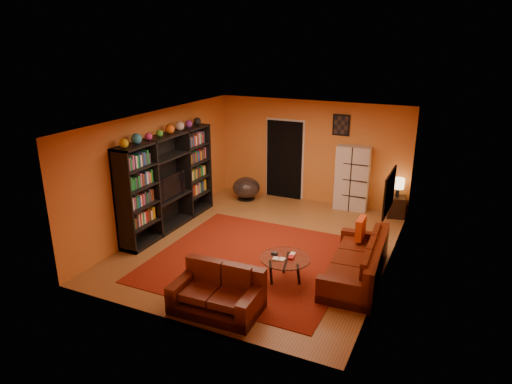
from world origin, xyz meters
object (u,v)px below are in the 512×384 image
at_px(sofa, 360,264).
at_px(entertainment_unit, 168,182).
at_px(tv, 169,186).
at_px(storage_cabinet, 352,178).
at_px(bowl_chair, 246,188).
at_px(coffee_table, 285,260).
at_px(loveseat, 219,292).
at_px(table_lamp, 398,184).
at_px(side_table, 396,207).

bearing_deg(sofa, entertainment_unit, 169.56).
bearing_deg(tv, storage_cabinet, -49.73).
relative_size(tv, bowl_chair, 1.28).
xyz_separation_m(tv, coffee_table, (3.19, -1.13, -0.58)).
bearing_deg(coffee_table, sofa, 29.11).
bearing_deg(bowl_chair, entertainment_unit, -107.70).
bearing_deg(loveseat, bowl_chair, 19.37).
bearing_deg(table_lamp, tv, -147.91).
height_order(tv, bowl_chair, tv).
xyz_separation_m(tv, sofa, (4.36, -0.48, -0.70)).
bearing_deg(bowl_chair, coffee_table, -54.84).
height_order(storage_cabinet, table_lamp, storage_cabinet).
height_order(tv, storage_cabinet, storage_cabinet).
xyz_separation_m(loveseat, bowl_chair, (-1.86, 4.78, 0.03)).
distance_m(loveseat, coffee_table, 1.39).
bearing_deg(entertainment_unit, table_lamp, 31.29).
distance_m(storage_cabinet, bowl_chair, 2.75).
bearing_deg(entertainment_unit, coffee_table, -20.07).
bearing_deg(tv, side_table, -57.91).
bearing_deg(sofa, coffee_table, -154.43).
relative_size(entertainment_unit, tv, 3.25).
bearing_deg(loveseat, sofa, -45.55).
height_order(coffee_table, bowl_chair, bowl_chair).
xyz_separation_m(loveseat, storage_cabinet, (0.81, 5.22, 0.51)).
distance_m(entertainment_unit, tv, 0.10).
height_order(bowl_chair, table_lamp, table_lamp).
relative_size(loveseat, table_lamp, 3.09).
relative_size(loveseat, coffee_table, 1.58).
distance_m(entertainment_unit, coffee_table, 3.51).
relative_size(tv, table_lamp, 2.04).
bearing_deg(table_lamp, entertainment_unit, -148.71).
xyz_separation_m(entertainment_unit, tv, (0.05, -0.06, -0.06)).
height_order(loveseat, side_table, loveseat).
distance_m(entertainment_unit, side_table, 5.36).
relative_size(entertainment_unit, side_table, 6.00).
bearing_deg(side_table, bowl_chair, -174.00).
distance_m(sofa, loveseat, 2.61).
relative_size(entertainment_unit, coffee_table, 3.39).
xyz_separation_m(entertainment_unit, side_table, (4.53, 2.75, -0.80)).
distance_m(tv, table_lamp, 5.28).
height_order(loveseat, coffee_table, loveseat).
distance_m(loveseat, storage_cabinet, 5.31).
height_order(side_table, table_lamp, table_lamp).
bearing_deg(table_lamp, bowl_chair, -174.00).
bearing_deg(side_table, entertainment_unit, -148.71).
distance_m(storage_cabinet, table_lamp, 1.10).
distance_m(tv, side_table, 5.33).
relative_size(entertainment_unit, storage_cabinet, 1.87).
bearing_deg(loveseat, table_lamp, -22.22).
height_order(tv, table_lamp, tv).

